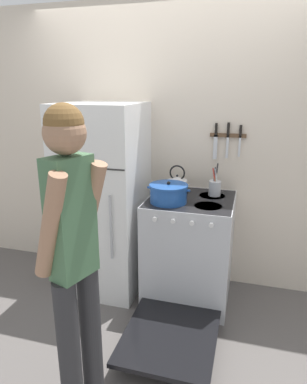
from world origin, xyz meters
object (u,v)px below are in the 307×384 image
at_px(refrigerator, 104,200).
at_px(stove_range, 188,251).
at_px(tea_kettle, 177,184).
at_px(utensil_jar, 215,188).
at_px(person, 74,251).
at_px(dutch_oven_pot, 169,193).

bearing_deg(refrigerator, stove_range, -2.67).
height_order(tea_kettle, utensil_jar, utensil_jar).
height_order(stove_range, person, person).
bearing_deg(refrigerator, dutch_oven_pot, -12.29).
distance_m(utensil_jar, person, 1.52).
distance_m(refrigerator, stove_range, 0.88).
xyz_separation_m(refrigerator, dutch_oven_pot, (0.63, -0.14, 0.15)).
height_order(dutch_oven_pot, utensil_jar, utensil_jar).
relative_size(refrigerator, utensil_jar, 5.97).
height_order(stove_range, dutch_oven_pot, dutch_oven_pot).
relative_size(tea_kettle, utensil_jar, 0.88).
distance_m(stove_range, utensil_jar, 0.59).
height_order(stove_range, tea_kettle, tea_kettle).
distance_m(tea_kettle, person, 1.42).
height_order(refrigerator, dutch_oven_pot, refrigerator).
distance_m(refrigerator, tea_kettle, 0.68).
bearing_deg(person, refrigerator, 34.96).
bearing_deg(stove_range, person, -108.45).
bearing_deg(utensil_jar, person, -112.68).
relative_size(dutch_oven_pot, tea_kettle, 1.41).
bearing_deg(person, tea_kettle, 7.46).
xyz_separation_m(stove_range, utensil_jar, (0.18, 0.18, 0.54)).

